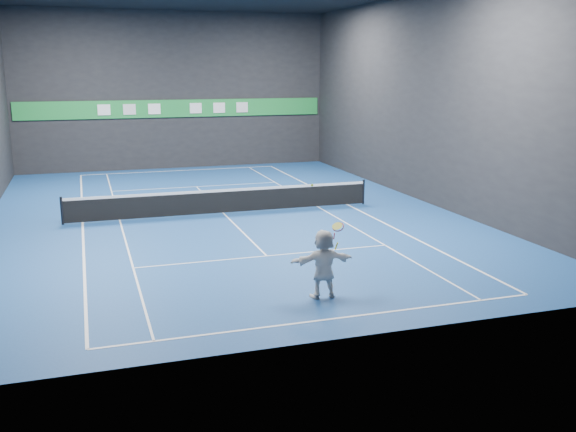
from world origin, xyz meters
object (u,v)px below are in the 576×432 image
object	(u,v)px
tennis_ball	(312,185)
tennis_racket	(338,229)
tennis_net	(223,201)
player	(323,264)

from	to	relation	value
tennis_ball	tennis_racket	xyz separation A→B (m)	(0.64, -0.18, -1.15)
tennis_ball	tennis_net	distance (m)	10.47
tennis_ball	tennis_net	size ratio (longest dim) A/B	0.01
player	tennis_ball	bearing A→B (deg)	-41.58
tennis_ball	tennis_net	bearing A→B (deg)	90.66
tennis_net	tennis_racket	world-z (taller)	tennis_racket
player	tennis_net	bearing A→B (deg)	-86.85
tennis_racket	tennis_ball	bearing A→B (deg)	164.40
player	tennis_racket	world-z (taller)	tennis_racket
tennis_net	tennis_racket	distance (m)	10.47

